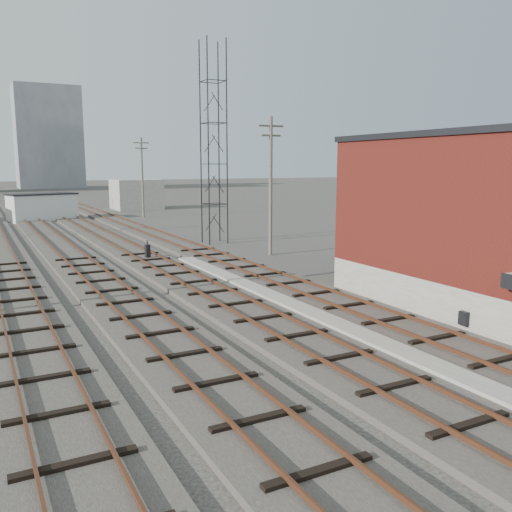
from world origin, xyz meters
TOP-DOWN VIEW (x-y plane):
  - ground at (0.00, 60.00)m, footprint 320.00×320.00m
  - track_right at (2.50, 39.00)m, footprint 3.20×90.00m
  - track_mid_right at (-1.50, 39.00)m, footprint 3.20×90.00m
  - track_mid_left at (-5.50, 39.00)m, footprint 3.20×90.00m
  - platform_curb at (0.50, 14.00)m, footprint 0.90×28.00m
  - brick_building at (7.50, 12.00)m, footprint 6.54×12.20m
  - lattice_tower at (5.50, 35.00)m, footprint 1.60×1.60m
  - utility_pole_right_a at (6.50, 28.00)m, footprint 1.80×0.24m
  - utility_pole_right_b at (6.50, 58.00)m, footprint 1.80×0.24m
  - apartment_right at (8.00, 150.00)m, footprint 16.00×12.00m
  - shed_right at (9.00, 70.00)m, footprint 6.00×6.00m
  - switch_stand at (-1.37, 29.71)m, footprint 0.32×0.32m
  - site_trailer at (-4.21, 59.19)m, footprint 7.52×4.71m

SIDE VIEW (x-z plane):
  - ground at x=0.00m, z-range 0.00..0.00m
  - track_right at x=2.50m, z-range -0.09..0.30m
  - track_mid_right at x=-1.50m, z-range -0.09..0.30m
  - track_mid_left at x=-5.50m, z-range -0.09..0.30m
  - platform_curb at x=0.50m, z-range 0.00..0.26m
  - switch_stand at x=-1.37m, z-range -0.03..1.15m
  - site_trailer at x=-4.21m, z-range 0.01..2.95m
  - shed_right at x=9.00m, z-range 0.00..4.00m
  - brick_building at x=7.50m, z-range 0.02..7.24m
  - utility_pole_right_a at x=6.50m, z-range 0.30..9.30m
  - utility_pole_right_b at x=6.50m, z-range 0.30..9.30m
  - lattice_tower at x=5.50m, z-range 0.00..15.00m
  - apartment_right at x=8.00m, z-range 0.00..26.00m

